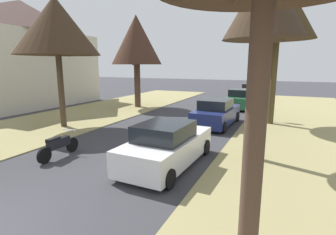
{
  "coord_description": "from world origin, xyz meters",
  "views": [
    {
      "loc": [
        5.85,
        -2.57,
        3.54
      ],
      "look_at": [
        1.38,
        7.35,
        1.34
      ],
      "focal_mm": 28.09,
      "sensor_mm": 36.0,
      "label": 1
    }
  ],
  "objects_px": {
    "parked_sedan_navy": "(216,113)",
    "parked_sedan_green": "(241,99)",
    "stop_sign_far": "(261,87)",
    "street_tree_left_mid_b": "(136,40)",
    "parked_sedan_white": "(167,146)",
    "street_tree_right_mid_a": "(266,3)",
    "street_tree_right_mid_b": "(279,7)",
    "street_tree_left_mid_a": "(56,26)",
    "parked_sedan_red": "(251,92)",
    "parked_motorcycle": "(58,145)"
  },
  "relations": [
    {
      "from": "parked_sedan_navy",
      "to": "parked_motorcycle",
      "type": "distance_m",
      "value": 8.97
    },
    {
      "from": "stop_sign_far",
      "to": "parked_sedan_white",
      "type": "bearing_deg",
      "value": -102.92
    },
    {
      "from": "street_tree_left_mid_b",
      "to": "parked_sedan_green",
      "type": "relative_size",
      "value": 1.65
    },
    {
      "from": "stop_sign_far",
      "to": "street_tree_left_mid_b",
      "type": "distance_m",
      "value": 10.48
    },
    {
      "from": "street_tree_left_mid_b",
      "to": "parked_sedan_red",
      "type": "bearing_deg",
      "value": 51.57
    },
    {
      "from": "stop_sign_far",
      "to": "street_tree_right_mid_a",
      "type": "height_order",
      "value": "street_tree_right_mid_a"
    },
    {
      "from": "street_tree_right_mid_b",
      "to": "parked_sedan_green",
      "type": "xyz_separation_m",
      "value": [
        -2.62,
        5.48,
        -5.96
      ]
    },
    {
      "from": "street_tree_right_mid_b",
      "to": "parked_sedan_green",
      "type": "relative_size",
      "value": 1.9
    },
    {
      "from": "parked_sedan_white",
      "to": "parked_sedan_green",
      "type": "height_order",
      "value": "same"
    },
    {
      "from": "street_tree_right_mid_a",
      "to": "street_tree_right_mid_b",
      "type": "xyz_separation_m",
      "value": [
        0.12,
        6.72,
        1.12
      ]
    },
    {
      "from": "stop_sign_far",
      "to": "parked_motorcycle",
      "type": "distance_m",
      "value": 12.43
    },
    {
      "from": "street_tree_left_mid_b",
      "to": "parked_motorcycle",
      "type": "xyz_separation_m",
      "value": [
        3.52,
        -11.88,
        -4.96
      ]
    },
    {
      "from": "street_tree_left_mid_a",
      "to": "parked_sedan_white",
      "type": "xyz_separation_m",
      "value": [
        7.85,
        -2.89,
        -4.83
      ]
    },
    {
      "from": "parked_sedan_white",
      "to": "parked_sedan_green",
      "type": "relative_size",
      "value": 1.0
    },
    {
      "from": "stop_sign_far",
      "to": "parked_sedan_white",
      "type": "xyz_separation_m",
      "value": [
        -2.2,
        -9.57,
        -1.42
      ]
    },
    {
      "from": "parked_sedan_navy",
      "to": "stop_sign_far",
      "type": "bearing_deg",
      "value": 50.8
    },
    {
      "from": "street_tree_left_mid_b",
      "to": "street_tree_left_mid_a",
      "type": "bearing_deg",
      "value": -91.33
    },
    {
      "from": "parked_sedan_green",
      "to": "street_tree_left_mid_a",
      "type": "bearing_deg",
      "value": -126.23
    },
    {
      "from": "street_tree_right_mid_a",
      "to": "parked_motorcycle",
      "type": "height_order",
      "value": "street_tree_right_mid_a"
    },
    {
      "from": "parked_sedan_red",
      "to": "parked_motorcycle",
      "type": "xyz_separation_m",
      "value": [
        -4.47,
        -21.96,
        -0.24
      ]
    },
    {
      "from": "street_tree_left_mid_b",
      "to": "parked_sedan_green",
      "type": "distance_m",
      "value": 9.8
    },
    {
      "from": "street_tree_left_mid_b",
      "to": "parked_sedan_white",
      "type": "xyz_separation_m",
      "value": [
        7.66,
        -10.88,
        -4.72
      ]
    },
    {
      "from": "stop_sign_far",
      "to": "parked_motorcycle",
      "type": "relative_size",
      "value": 1.42
    },
    {
      "from": "stop_sign_far",
      "to": "street_tree_left_mid_b",
      "type": "xyz_separation_m",
      "value": [
        -9.86,
        1.31,
        3.3
      ]
    },
    {
      "from": "street_tree_left_mid_b",
      "to": "parked_sedan_red",
      "type": "xyz_separation_m",
      "value": [
        8.0,
        10.08,
        -4.72
      ]
    },
    {
      "from": "stop_sign_far",
      "to": "parked_sedan_red",
      "type": "distance_m",
      "value": 11.63
    },
    {
      "from": "street_tree_left_mid_a",
      "to": "street_tree_left_mid_b",
      "type": "relative_size",
      "value": 0.96
    },
    {
      "from": "street_tree_left_mid_a",
      "to": "parked_sedan_red",
      "type": "distance_m",
      "value": 20.42
    },
    {
      "from": "street_tree_left_mid_b",
      "to": "parked_sedan_green",
      "type": "height_order",
      "value": "street_tree_left_mid_b"
    },
    {
      "from": "street_tree_left_mid_b",
      "to": "parked_sedan_red",
      "type": "height_order",
      "value": "street_tree_left_mid_b"
    },
    {
      "from": "street_tree_left_mid_b",
      "to": "parked_motorcycle",
      "type": "relative_size",
      "value": 3.6
    },
    {
      "from": "stop_sign_far",
      "to": "parked_sedan_navy",
      "type": "distance_m",
      "value": 3.69
    },
    {
      "from": "street_tree_left_mid_a",
      "to": "parked_motorcycle",
      "type": "xyz_separation_m",
      "value": [
        3.71,
        -3.89,
        -5.07
      ]
    },
    {
      "from": "stop_sign_far",
      "to": "street_tree_right_mid_a",
      "type": "bearing_deg",
      "value": -85.31
    },
    {
      "from": "parked_sedan_white",
      "to": "parked_sedan_red",
      "type": "bearing_deg",
      "value": 89.09
    },
    {
      "from": "street_tree_left_mid_a",
      "to": "street_tree_right_mid_a",
      "type": "bearing_deg",
      "value": -5.56
    },
    {
      "from": "street_tree_right_mid_b",
      "to": "street_tree_left_mid_a",
      "type": "relative_size",
      "value": 1.2
    },
    {
      "from": "street_tree_right_mid_a",
      "to": "parked_sedan_green",
      "type": "xyz_separation_m",
      "value": [
        -2.51,
        12.19,
        -4.84
      ]
    },
    {
      "from": "street_tree_right_mid_a",
      "to": "parked_sedan_green",
      "type": "distance_m",
      "value": 13.35
    },
    {
      "from": "parked_sedan_navy",
      "to": "parked_motorcycle",
      "type": "bearing_deg",
      "value": -117.82
    },
    {
      "from": "street_tree_right_mid_a",
      "to": "parked_sedan_red",
      "type": "relative_size",
      "value": 1.53
    },
    {
      "from": "stop_sign_far",
      "to": "parked_sedan_red",
      "type": "relative_size",
      "value": 0.65
    },
    {
      "from": "street_tree_right_mid_b",
      "to": "street_tree_left_mid_a",
      "type": "height_order",
      "value": "street_tree_right_mid_b"
    },
    {
      "from": "street_tree_left_mid_b",
      "to": "parked_motorcycle",
      "type": "bearing_deg",
      "value": -73.48
    },
    {
      "from": "street_tree_right_mid_a",
      "to": "parked_sedan_green",
      "type": "bearing_deg",
      "value": 101.61
    },
    {
      "from": "stop_sign_far",
      "to": "street_tree_left_mid_b",
      "type": "height_order",
      "value": "street_tree_left_mid_b"
    },
    {
      "from": "stop_sign_far",
      "to": "street_tree_right_mid_b",
      "type": "height_order",
      "value": "street_tree_right_mid_b"
    },
    {
      "from": "parked_sedan_navy",
      "to": "parked_sedan_green",
      "type": "height_order",
      "value": "same"
    },
    {
      "from": "parked_motorcycle",
      "to": "street_tree_right_mid_b",
      "type": "bearing_deg",
      "value": 53.46
    },
    {
      "from": "stop_sign_far",
      "to": "parked_sedan_green",
      "type": "bearing_deg",
      "value": 112.71
    }
  ]
}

